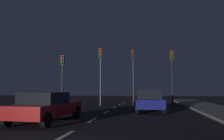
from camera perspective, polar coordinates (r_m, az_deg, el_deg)
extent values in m
plane|color=black|center=(12.09, -4.25, -12.12)|extent=(80.00, 80.00, 0.00)
cube|color=silver|center=(7.91, -11.76, -15.89)|extent=(0.16, 1.60, 0.01)
cube|color=silver|center=(11.51, -4.94, -12.47)|extent=(0.16, 1.60, 0.01)
cube|color=silver|center=(15.20, -1.47, -10.62)|extent=(0.16, 1.60, 0.01)
cube|color=silver|center=(18.94, 0.62, -9.48)|extent=(0.16, 1.60, 0.01)
cube|color=silver|center=(22.69, 2.01, -8.71)|extent=(0.16, 1.60, 0.01)
cube|color=silver|center=(26.46, 3.00, -8.16)|extent=(0.16, 1.60, 0.01)
cylinder|color=#2D2D30|center=(21.98, -12.51, -2.53)|extent=(0.14, 0.14, 4.76)
cube|color=#382D0C|center=(22.13, -12.41, 2.46)|extent=(0.32, 0.24, 0.90)
sphere|color=red|center=(22.03, -12.55, 3.29)|extent=(0.20, 0.20, 0.20)
sphere|color=#3F2D0C|center=(21.99, -12.56, 2.52)|extent=(0.20, 0.20, 0.20)
sphere|color=#0C3319|center=(21.95, -12.58, 1.74)|extent=(0.20, 0.20, 0.20)
cylinder|color=#4C4C51|center=(20.92, -2.92, -1.72)|extent=(0.14, 0.14, 5.35)
cube|color=#382D0C|center=(21.16, -2.89, 4.30)|extent=(0.32, 0.24, 0.90)
sphere|color=red|center=(21.06, -2.98, 5.17)|extent=(0.20, 0.20, 0.20)
sphere|color=#3F2D0C|center=(21.01, -2.98, 4.36)|extent=(0.20, 0.20, 0.20)
sphere|color=#0C3319|center=(20.96, -2.98, 3.55)|extent=(0.20, 0.20, 0.20)
cylinder|color=#2D2D30|center=(20.52, 5.45, -1.91)|extent=(0.14, 0.14, 5.16)
cube|color=black|center=(20.73, 5.40, 3.97)|extent=(0.32, 0.24, 0.90)
sphere|color=red|center=(20.62, 5.37, 4.87)|extent=(0.20, 0.20, 0.20)
sphere|color=#3F2D0C|center=(20.58, 5.38, 4.04)|extent=(0.20, 0.20, 0.20)
sphere|color=#0C3319|center=(20.53, 5.38, 3.22)|extent=(0.20, 0.20, 0.20)
cylinder|color=black|center=(20.59, 15.02, -2.06)|extent=(0.14, 0.14, 4.96)
cube|color=#382D0C|center=(20.79, 14.90, 3.54)|extent=(0.32, 0.24, 0.90)
sphere|color=red|center=(20.67, 14.93, 4.42)|extent=(0.20, 0.20, 0.20)
sphere|color=#3F2D0C|center=(20.63, 14.94, 3.60)|extent=(0.20, 0.20, 0.20)
sphere|color=#0C3319|center=(20.59, 14.96, 2.77)|extent=(0.20, 0.20, 0.20)
cube|color=navy|center=(15.46, 9.30, -8.23)|extent=(1.96, 4.01, 0.57)
cube|color=black|center=(15.24, 9.32, -6.11)|extent=(1.64, 1.84, 0.58)
cylinder|color=black|center=(16.85, 6.21, -8.95)|extent=(0.25, 0.65, 0.64)
cylinder|color=black|center=(16.94, 11.81, -8.85)|extent=(0.25, 0.65, 0.64)
cylinder|color=black|center=(14.04, 6.30, -9.78)|extent=(0.25, 0.65, 0.64)
cylinder|color=black|center=(14.15, 13.02, -9.64)|extent=(0.25, 0.65, 0.64)
cube|color=#B21919|center=(11.18, -16.28, -9.47)|extent=(2.12, 4.52, 0.55)
cube|color=black|center=(10.95, -16.77, -6.76)|extent=(1.76, 2.08, 0.51)
cylinder|color=black|center=(13.07, -16.24, -9.98)|extent=(0.26, 0.65, 0.64)
cylinder|color=black|center=(12.34, -8.95, -10.43)|extent=(0.26, 0.65, 0.64)
cylinder|color=black|center=(10.28, -25.20, -11.17)|extent=(0.26, 0.65, 0.64)
cylinder|color=black|center=(9.34, -16.43, -12.11)|extent=(0.26, 0.65, 0.64)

